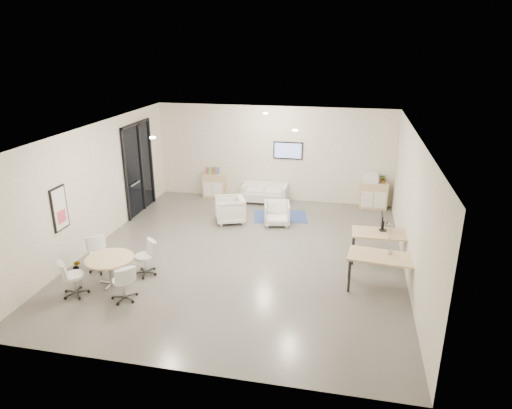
{
  "coord_description": "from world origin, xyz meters",
  "views": [
    {
      "loc": [
        2.5,
        -10.34,
        5.22
      ],
      "look_at": [
        0.26,
        0.4,
        1.25
      ],
      "focal_mm": 32.0,
      "sensor_mm": 36.0,
      "label": 1
    }
  ],
  "objects_px": {
    "armchair_right": "(277,212)",
    "desk_rear": "(383,236)",
    "sideboard_right": "(373,195)",
    "round_table": "(110,261)",
    "loveseat": "(265,193)",
    "desk_front": "(383,259)",
    "sideboard_left": "(214,185)",
    "armchair_left": "(230,208)"
  },
  "relations": [
    {
      "from": "sideboard_left",
      "to": "round_table",
      "type": "relative_size",
      "value": 0.79
    },
    {
      "from": "sideboard_left",
      "to": "desk_front",
      "type": "bearing_deg",
      "value": -44.12
    },
    {
      "from": "armchair_right",
      "to": "loveseat",
      "type": "bearing_deg",
      "value": 100.21
    },
    {
      "from": "desk_front",
      "to": "round_table",
      "type": "bearing_deg",
      "value": -163.92
    },
    {
      "from": "sideboard_right",
      "to": "armchair_left",
      "type": "distance_m",
      "value": 4.79
    },
    {
      "from": "desk_front",
      "to": "sideboard_right",
      "type": "bearing_deg",
      "value": 96.04
    },
    {
      "from": "sideboard_right",
      "to": "round_table",
      "type": "xyz_separation_m",
      "value": [
        -5.94,
        -6.32,
        0.12
      ]
    },
    {
      "from": "loveseat",
      "to": "round_table",
      "type": "relative_size",
      "value": 1.4
    },
    {
      "from": "loveseat",
      "to": "round_table",
      "type": "height_order",
      "value": "same"
    },
    {
      "from": "desk_rear",
      "to": "desk_front",
      "type": "distance_m",
      "value": 1.34
    },
    {
      "from": "sideboard_right",
      "to": "loveseat",
      "type": "bearing_deg",
      "value": -177.81
    },
    {
      "from": "sideboard_left",
      "to": "armchair_right",
      "type": "xyz_separation_m",
      "value": [
        2.57,
        -2.07,
        -0.04
      ]
    },
    {
      "from": "armchair_right",
      "to": "round_table",
      "type": "xyz_separation_m",
      "value": [
        -3.08,
        -4.27,
        0.18
      ]
    },
    {
      "from": "loveseat",
      "to": "desk_rear",
      "type": "xyz_separation_m",
      "value": [
        3.66,
        -3.78,
        0.39
      ]
    },
    {
      "from": "armchair_right",
      "to": "desk_rear",
      "type": "xyz_separation_m",
      "value": [
        2.93,
        -1.87,
        0.32
      ]
    },
    {
      "from": "armchair_left",
      "to": "desk_front",
      "type": "bearing_deg",
      "value": 32.88
    },
    {
      "from": "sideboard_right",
      "to": "armchair_left",
      "type": "bearing_deg",
      "value": -153.5
    },
    {
      "from": "sideboard_left",
      "to": "sideboard_right",
      "type": "height_order",
      "value": "sideboard_right"
    },
    {
      "from": "sideboard_right",
      "to": "desk_rear",
      "type": "height_order",
      "value": "sideboard_right"
    },
    {
      "from": "armchair_right",
      "to": "desk_rear",
      "type": "distance_m",
      "value": 3.49
    },
    {
      "from": "armchair_left",
      "to": "desk_rear",
      "type": "distance_m",
      "value": 4.72
    },
    {
      "from": "loveseat",
      "to": "round_table",
      "type": "xyz_separation_m",
      "value": [
        -2.36,
        -6.19,
        0.26
      ]
    },
    {
      "from": "desk_rear",
      "to": "desk_front",
      "type": "xyz_separation_m",
      "value": [
        -0.06,
        -1.34,
        0.01
      ]
    },
    {
      "from": "armchair_right",
      "to": "desk_front",
      "type": "xyz_separation_m",
      "value": [
        2.87,
        -3.21,
        0.32
      ]
    },
    {
      "from": "armchair_right",
      "to": "desk_front",
      "type": "bearing_deg",
      "value": -58.7
    },
    {
      "from": "loveseat",
      "to": "armchair_right",
      "type": "bearing_deg",
      "value": -69.56
    },
    {
      "from": "desk_rear",
      "to": "armchair_right",
      "type": "bearing_deg",
      "value": 146.18
    },
    {
      "from": "sideboard_left",
      "to": "desk_front",
      "type": "distance_m",
      "value": 7.59
    },
    {
      "from": "loveseat",
      "to": "armchair_left",
      "type": "xyz_separation_m",
      "value": [
        -0.7,
        -2.0,
        0.13
      ]
    },
    {
      "from": "sideboard_left",
      "to": "armchair_left",
      "type": "height_order",
      "value": "armchair_left"
    },
    {
      "from": "loveseat",
      "to": "desk_rear",
      "type": "height_order",
      "value": "desk_rear"
    },
    {
      "from": "loveseat",
      "to": "armchair_right",
      "type": "distance_m",
      "value": 2.05
    },
    {
      "from": "armchair_right",
      "to": "sideboard_left",
      "type": "bearing_deg",
      "value": 130.64
    },
    {
      "from": "desk_front",
      "to": "round_table",
      "type": "height_order",
      "value": "desk_front"
    },
    {
      "from": "sideboard_left",
      "to": "loveseat",
      "type": "height_order",
      "value": "sideboard_left"
    },
    {
      "from": "sideboard_left",
      "to": "armchair_right",
      "type": "height_order",
      "value": "sideboard_left"
    },
    {
      "from": "armchair_left",
      "to": "round_table",
      "type": "height_order",
      "value": "armchair_left"
    },
    {
      "from": "desk_front",
      "to": "desk_rear",
      "type": "bearing_deg",
      "value": 93.16
    },
    {
      "from": "sideboard_right",
      "to": "sideboard_left",
      "type": "bearing_deg",
      "value": 179.8
    },
    {
      "from": "armchair_left",
      "to": "round_table",
      "type": "relative_size",
      "value": 0.8
    },
    {
      "from": "armchair_left",
      "to": "desk_front",
      "type": "xyz_separation_m",
      "value": [
        4.3,
        -3.12,
        0.27
      ]
    },
    {
      "from": "sideboard_left",
      "to": "round_table",
      "type": "distance_m",
      "value": 6.37
    }
  ]
}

